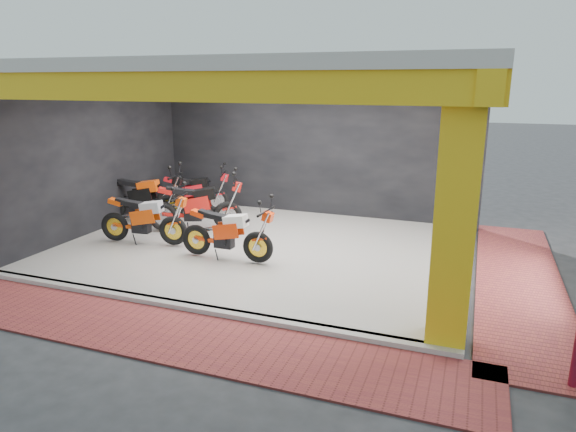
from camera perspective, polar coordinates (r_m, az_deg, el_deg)
name	(u,v)px	position (r m, az deg, el deg)	size (l,w,h in m)	color
ground	(219,286)	(8.88, -7.68, -7.70)	(80.00, 80.00, 0.00)	#2D2D30
showroom_floor	(265,248)	(10.55, -2.60, -3.61)	(8.00, 6.00, 0.10)	silver
showroom_ceiling	(263,69)	(10.02, -2.84, 16.04)	(8.40, 6.40, 0.20)	beige
back_wall	(312,148)	(13.03, 2.69, 7.57)	(8.20, 0.20, 3.50)	black
left_wall	(95,156)	(12.33, -20.63, 6.25)	(0.20, 6.20, 3.50)	black
corner_column	(456,217)	(6.66, 18.15, -0.08)	(0.50, 0.50, 3.50)	gold
header_beam_front	(176,87)	(7.36, -12.34, 13.87)	(8.40, 0.30, 0.40)	gold
header_beam_right	(489,86)	(9.21, 21.40, 13.33)	(0.30, 6.40, 0.40)	gold
floor_kerb	(187,307)	(8.05, -11.14, -9.90)	(8.00, 0.20, 0.10)	silver
paver_front	(158,332)	(7.49, -14.29, -12.37)	(9.00, 1.40, 0.03)	maroon
paver_right	(519,281)	(9.84, 24.29, -6.57)	(1.40, 7.00, 0.03)	maroon
moto_hero	(258,232)	(9.36, -3.38, -1.80)	(1.99, 0.74, 1.22)	#F0370A
moto_row_a	(173,217)	(10.63, -12.71, -0.07)	(2.03, 0.75, 1.24)	#DB4409
moto_row_b	(227,202)	(11.48, -6.76, 1.56)	(2.20, 0.82, 1.35)	red
moto_row_c	(169,195)	(12.39, -13.09, 2.31)	(2.25, 0.83, 1.37)	black
moto_row_d	(217,189)	(13.21, -7.87, 2.95)	(1.98, 0.73, 1.21)	red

